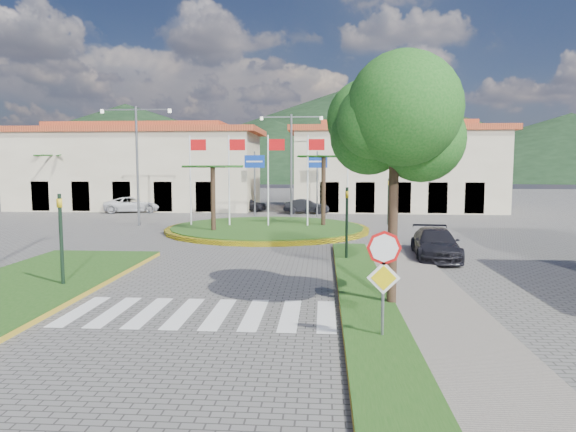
# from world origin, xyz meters

# --- Properties ---
(ground) EXTENTS (160.00, 160.00, 0.00)m
(ground) POSITION_xyz_m (0.00, 0.00, 0.00)
(ground) COLOR #5E5C59
(ground) RESTS_ON ground
(sidewalk_right) EXTENTS (4.00, 28.00, 0.15)m
(sidewalk_right) POSITION_xyz_m (6.00, 2.00, 0.07)
(sidewalk_right) COLOR gray
(sidewalk_right) RESTS_ON ground
(verge_right) EXTENTS (1.60, 28.00, 0.18)m
(verge_right) POSITION_xyz_m (4.80, 2.00, 0.09)
(verge_right) COLOR #1D4A15
(verge_right) RESTS_ON ground
(median_left) EXTENTS (5.00, 14.00, 0.18)m
(median_left) POSITION_xyz_m (-6.50, 6.00, 0.09)
(median_left) COLOR #1D4A15
(median_left) RESTS_ON ground
(crosswalk) EXTENTS (8.00, 3.00, 0.01)m
(crosswalk) POSITION_xyz_m (0.00, 4.00, 0.01)
(crosswalk) COLOR silver
(crosswalk) RESTS_ON ground
(roundabout_island) EXTENTS (12.70, 12.70, 6.00)m
(roundabout_island) POSITION_xyz_m (0.00, 22.00, 0.17)
(roundabout_island) COLOR yellow
(roundabout_island) RESTS_ON ground
(stop_sign) EXTENTS (0.80, 0.11, 2.65)m
(stop_sign) POSITION_xyz_m (4.90, 1.96, 1.79)
(stop_sign) COLOR slate
(stop_sign) RESTS_ON ground
(deciduous_tree) EXTENTS (3.60, 3.60, 6.80)m
(deciduous_tree) POSITION_xyz_m (5.50, 5.00, 5.18)
(deciduous_tree) COLOR black
(deciduous_tree) RESTS_ON ground
(traffic_light_left) EXTENTS (0.15, 0.18, 3.20)m
(traffic_light_left) POSITION_xyz_m (-5.20, 6.50, 1.94)
(traffic_light_left) COLOR black
(traffic_light_left) RESTS_ON ground
(traffic_light_right) EXTENTS (0.15, 0.18, 3.20)m
(traffic_light_right) POSITION_xyz_m (4.50, 12.00, 1.94)
(traffic_light_right) COLOR black
(traffic_light_right) RESTS_ON ground
(traffic_light_far) EXTENTS (0.18, 0.15, 3.20)m
(traffic_light_far) POSITION_xyz_m (8.00, 26.00, 1.94)
(traffic_light_far) COLOR black
(traffic_light_far) RESTS_ON ground
(direction_sign_west) EXTENTS (1.60, 0.14, 5.20)m
(direction_sign_west) POSITION_xyz_m (-2.00, 30.97, 3.53)
(direction_sign_west) COLOR slate
(direction_sign_west) RESTS_ON ground
(direction_sign_east) EXTENTS (1.60, 0.14, 5.20)m
(direction_sign_east) POSITION_xyz_m (3.00, 30.97, 3.53)
(direction_sign_east) COLOR slate
(direction_sign_east) RESTS_ON ground
(street_lamp_centre) EXTENTS (4.80, 0.16, 8.00)m
(street_lamp_centre) POSITION_xyz_m (1.00, 30.00, 4.50)
(street_lamp_centre) COLOR slate
(street_lamp_centre) RESTS_ON ground
(street_lamp_west) EXTENTS (4.80, 0.16, 8.00)m
(street_lamp_west) POSITION_xyz_m (-9.00, 24.00, 4.50)
(street_lamp_west) COLOR slate
(street_lamp_west) RESTS_ON ground
(building_left) EXTENTS (23.32, 9.54, 8.05)m
(building_left) POSITION_xyz_m (-14.00, 38.00, 3.90)
(building_left) COLOR #C2B393
(building_left) RESTS_ON ground
(building_right) EXTENTS (19.08, 9.54, 8.05)m
(building_right) POSITION_xyz_m (10.00, 38.00, 3.90)
(building_right) COLOR #C2B393
(building_right) RESTS_ON ground
(hill_far_west) EXTENTS (140.00, 140.00, 22.00)m
(hill_far_west) POSITION_xyz_m (-55.00, 140.00, 11.00)
(hill_far_west) COLOR black
(hill_far_west) RESTS_ON ground
(hill_far_mid) EXTENTS (180.00, 180.00, 30.00)m
(hill_far_mid) POSITION_xyz_m (15.00, 160.00, 15.00)
(hill_far_mid) COLOR black
(hill_far_mid) RESTS_ON ground
(hill_far_east) EXTENTS (120.00, 120.00, 18.00)m
(hill_far_east) POSITION_xyz_m (70.00, 135.00, 9.00)
(hill_far_east) COLOR black
(hill_far_east) RESTS_ON ground
(hill_near_back) EXTENTS (110.00, 110.00, 16.00)m
(hill_near_back) POSITION_xyz_m (-10.00, 130.00, 8.00)
(hill_near_back) COLOR black
(hill_near_back) RESTS_ON ground
(white_van) EXTENTS (5.38, 3.62, 1.37)m
(white_van) POSITION_xyz_m (-13.07, 33.72, 0.68)
(white_van) COLOR silver
(white_van) RESTS_ON ground
(car_dark_a) EXTENTS (4.20, 2.34, 1.35)m
(car_dark_a) POSITION_xyz_m (-3.55, 35.49, 0.68)
(car_dark_a) COLOR black
(car_dark_a) RESTS_ON ground
(car_dark_b) EXTENTS (3.90, 1.57, 1.26)m
(car_dark_b) POSITION_xyz_m (2.09, 33.70, 0.63)
(car_dark_b) COLOR black
(car_dark_b) RESTS_ON ground
(car_side_right) EXTENTS (2.20, 4.72, 1.33)m
(car_side_right) POSITION_xyz_m (8.46, 13.00, 0.67)
(car_side_right) COLOR black
(car_side_right) RESTS_ON ground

